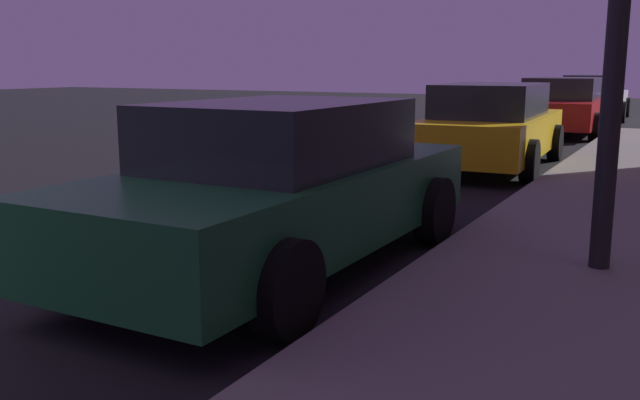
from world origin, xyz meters
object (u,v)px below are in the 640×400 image
at_px(car_green, 281,186).
at_px(car_red, 562,106).
at_px(car_yellow_cab, 491,126).
at_px(car_white, 593,97).

height_order(car_green, car_red, same).
bearing_deg(car_green, car_yellow_cab, 89.98).
relative_size(car_green, car_white, 0.96).
distance_m(car_yellow_cab, car_white, 12.66).
bearing_deg(car_red, car_green, -90.00).
relative_size(car_green, car_red, 0.99).
height_order(car_yellow_cab, car_red, same).
bearing_deg(car_white, car_green, -90.01).
xyz_separation_m(car_green, car_red, (-0.00, 13.64, 0.01)).
xyz_separation_m(car_yellow_cab, car_red, (-0.00, 6.81, -0.00)).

